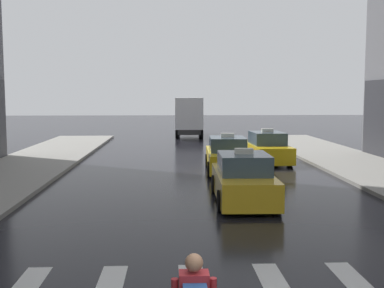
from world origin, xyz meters
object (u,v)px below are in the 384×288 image
(taxi_third, at_px, (267,149))
(taxi_second, at_px, (227,156))
(taxi_lead, at_px, (243,180))
(box_truck, at_px, (189,115))

(taxi_third, bearing_deg, taxi_second, -129.87)
(taxi_lead, xyz_separation_m, taxi_second, (0.20, 6.24, 0.00))
(taxi_lead, bearing_deg, taxi_third, 73.90)
(taxi_third, xyz_separation_m, box_truck, (-3.47, 15.63, 1.13))
(taxi_lead, relative_size, taxi_third, 0.99)
(taxi_lead, relative_size, taxi_second, 0.99)
(taxi_lead, bearing_deg, box_truck, 91.91)
(taxi_second, distance_m, taxi_third, 3.81)
(taxi_third, height_order, box_truck, box_truck)
(taxi_lead, height_order, box_truck, box_truck)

